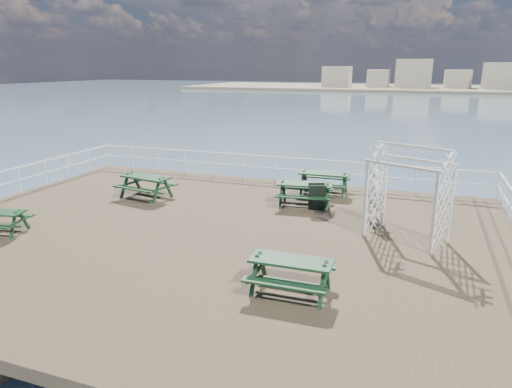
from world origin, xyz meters
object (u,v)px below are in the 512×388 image
object	(u,v)px
picnic_table_b	(324,178)
trellis_arbor	(408,198)
picnic_table_a	(146,182)
picnic_table_e	(291,268)
person	(376,195)
picnic_table_c	(305,189)

from	to	relation	value
picnic_table_b	trellis_arbor	distance (m)	5.30
picnic_table_b	picnic_table_a	bearing A→B (deg)	-157.09
trellis_arbor	picnic_table_b	bearing A→B (deg)	151.95
picnic_table_e	person	bearing A→B (deg)	76.90
picnic_table_a	picnic_table_e	xyz separation A→B (m)	(7.35, -5.49, -0.03)
picnic_table_e	picnic_table_c	bearing A→B (deg)	100.56
picnic_table_a	picnic_table_c	size ratio (longest dim) A/B	1.02
picnic_table_e	person	world-z (taller)	person
picnic_table_a	trellis_arbor	distance (m)	9.69
picnic_table_a	picnic_table_b	xyz separation A→B (m)	(6.32, 2.93, 0.00)
picnic_table_c	trellis_arbor	size ratio (longest dim) A/B	0.77
picnic_table_a	person	bearing A→B (deg)	11.64
picnic_table_b	picnic_table_e	world-z (taller)	picnic_table_b
picnic_table_e	person	distance (m)	5.89
picnic_table_a	picnic_table_b	size ratio (longest dim) A/B	1.09
picnic_table_a	picnic_table_b	distance (m)	6.97
trellis_arbor	person	size ratio (longest dim) A/B	1.62
picnic_table_c	trellis_arbor	xyz separation A→B (m)	(3.58, -2.24, 0.63)
trellis_arbor	picnic_table_c	bearing A→B (deg)	171.47
picnic_table_e	picnic_table_a	bearing A→B (deg)	142.24
picnic_table_a	picnic_table_c	distance (m)	6.10
trellis_arbor	person	xyz separation A→B (m)	(-1.01, 1.45, -0.38)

